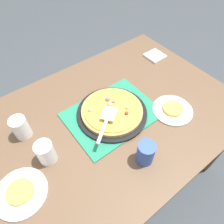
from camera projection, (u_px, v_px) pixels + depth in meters
ground_plane at (112, 171)px, 1.71m from camera, size 8.00×8.00×0.00m
dining_table at (112, 126)px, 1.21m from camera, size 1.40×1.00×0.75m
placemat at (112, 114)px, 1.13m from camera, size 0.48×0.36×0.01m
pizza_pan at (112, 113)px, 1.12m from camera, size 0.38×0.38×0.01m
pizza at (112, 110)px, 1.10m from camera, size 0.33×0.33×0.05m
plate_near_left at (172, 110)px, 1.14m from camera, size 0.22×0.22×0.01m
plate_far_right at (21, 193)px, 0.86m from camera, size 0.22×0.22×0.01m
served_slice_left at (173, 109)px, 1.13m from camera, size 0.11×0.11×0.02m
served_slice_right at (20, 192)px, 0.85m from camera, size 0.11×0.11×0.02m
cup_near at (146, 153)px, 0.91m from camera, size 0.08×0.08×0.12m
cup_far at (21, 128)px, 1.00m from camera, size 0.08×0.08×0.12m
cup_corner at (46, 153)px, 0.91m from camera, size 0.08×0.08×0.12m
pizza_server at (107, 121)px, 1.02m from camera, size 0.21×0.17×0.01m
napkin_stack at (155, 56)px, 1.45m from camera, size 0.12×0.12×0.02m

